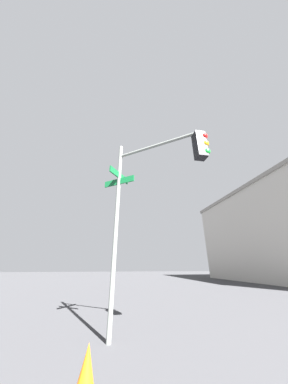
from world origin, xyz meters
The scene contains 2 objects.
traffic_signal_near centered at (-5.88, -5.55, 3.87)m, with size 2.13×2.74×5.46m.
traffic_cone centered at (-4.47, -6.79, 0.36)m, with size 0.36×0.36×0.72m, color orange.
Camera 1 is at (-1.61, -6.58, 1.62)m, focal length 16.06 mm.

